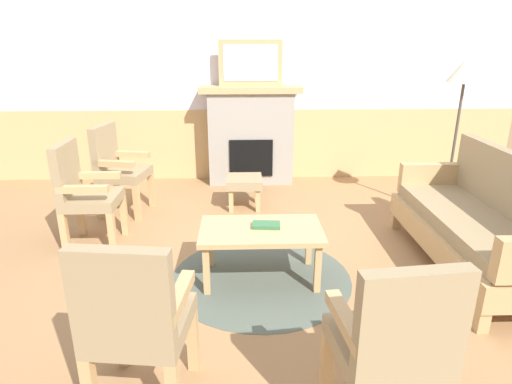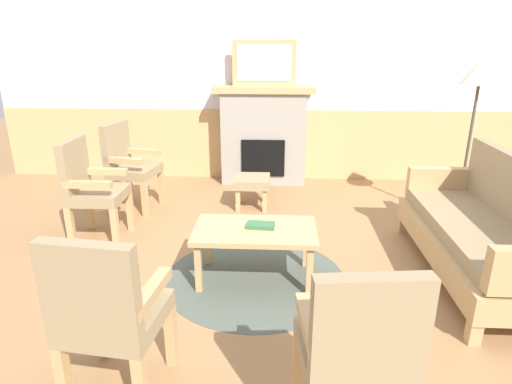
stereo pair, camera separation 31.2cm
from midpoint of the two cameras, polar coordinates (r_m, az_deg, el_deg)
The scene contains 14 objects.
ground_plane at distance 3.77m, azimuth -2.22°, elevation -9.74°, with size 14.00×14.00×0.00m, color #997047.
wall_back at distance 5.91m, azimuth -2.34°, elevation 14.33°, with size 7.20×0.14×2.70m.
fireplace at distance 5.76m, azimuth -2.26°, elevation 7.58°, with size 1.30×0.44×1.28m.
framed_picture at distance 5.64m, azimuth -2.38°, elevation 16.63°, with size 0.80×0.04×0.56m.
couch at distance 3.93m, azimuth 25.05°, elevation -3.95°, with size 0.70×1.80×0.98m.
coffee_table at distance 3.42m, azimuth -1.95°, elevation -5.68°, with size 0.96×0.56×0.44m.
round_rug at distance 3.60m, azimuth -1.88°, elevation -11.21°, with size 1.46×1.46×0.01m, color #4C564C.
book_on_table at distance 3.41m, azimuth -1.27°, elevation -4.42°, with size 0.22×0.12×0.03m, color #33663D.
footstool at distance 4.93m, azimuth -3.37°, elevation 1.09°, with size 0.40×0.40×0.36m.
armchair_near_fireplace at distance 4.30m, azimuth -23.77°, elevation 0.17°, with size 0.48×0.48×0.98m.
armchair_by_window_left at distance 5.00m, azimuth -19.54°, elevation 3.28°, with size 0.56×0.56×0.98m.
armchair_front_left at distance 2.34m, azimuth -19.50°, elevation -15.43°, with size 0.53×0.53×0.98m.
armchair_front_center at distance 2.12m, azimuth 13.50°, elevation -18.81°, with size 0.53×0.53×0.98m.
floor_lamp_by_couch at distance 4.85m, azimuth 24.08°, elevation 13.27°, with size 0.36×0.36×1.68m.
Camera 1 is at (-0.13, -3.29, 1.84)m, focal length 30.36 mm.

